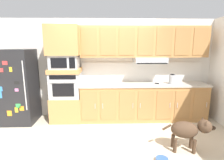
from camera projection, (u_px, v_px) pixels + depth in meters
ground_plane at (106, 133)px, 3.71m from camera, size 9.60×9.60×0.00m
back_kitchen_wall at (105, 69)px, 4.55m from camera, size 6.20×0.12×2.50m
refrigerator at (18, 87)px, 4.14m from camera, size 0.76×0.73×1.76m
oven_base_cabinet at (67, 108)px, 4.35m from camera, size 0.74×0.62×0.60m
built_in_oven at (66, 85)px, 4.23m from camera, size 0.70×0.62×0.60m
appliance_mid_shelf at (65, 71)px, 4.17m from camera, size 0.74×0.62×0.10m
microwave at (65, 62)px, 4.13m from camera, size 0.64×0.54×0.32m
appliance_upper_cabinet at (64, 40)px, 4.03m from camera, size 0.74×0.62×0.68m
lower_cabinet_run at (143, 102)px, 4.38m from camera, size 3.09×0.63×0.88m
countertop_slab at (144, 84)px, 4.30m from camera, size 3.13×0.64×0.04m
backsplash_panel at (142, 72)px, 4.53m from camera, size 3.13×0.02×0.50m
upper_cabinet_with_hood at (144, 43)px, 4.22m from camera, size 3.09×0.48×0.88m
screwdriver at (157, 83)px, 4.25m from camera, size 0.16×0.16×0.03m
electric_kettle at (172, 79)px, 4.24m from camera, size 0.17×0.17×0.24m
dog at (189, 130)px, 3.02m from camera, size 0.90×0.35×0.61m
dog_food_bowl at (162, 160)px, 2.79m from camera, size 0.20×0.20×0.06m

